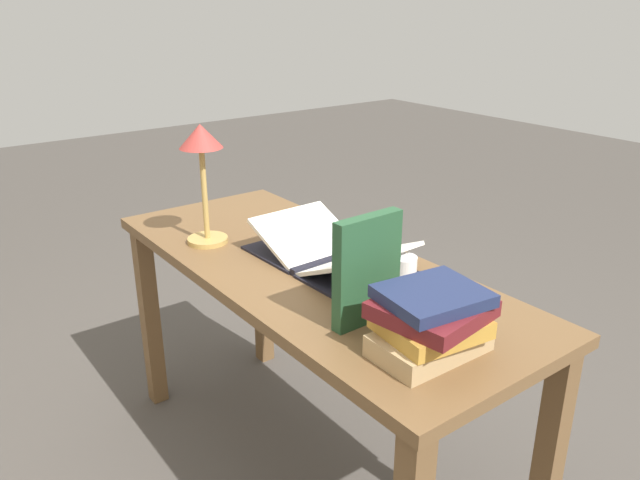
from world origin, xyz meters
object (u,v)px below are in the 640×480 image
object	(u,v)px
open_book	(331,253)
book_standing_upright	(367,270)
book_stack_tall	(431,322)
coffee_mug	(403,270)
reading_lamp	(202,156)

from	to	relation	value
open_book	book_standing_upright	size ratio (longest dim) A/B	2.00
book_stack_tall	coffee_mug	distance (m)	0.37
reading_lamp	coffee_mug	bearing A→B (deg)	-154.56
book_stack_tall	reading_lamp	bearing A→B (deg)	5.02
book_stack_tall	reading_lamp	distance (m)	0.94
book_standing_upright	reading_lamp	bearing A→B (deg)	4.11
open_book	book_stack_tall	world-z (taller)	book_stack_tall
open_book	reading_lamp	world-z (taller)	reading_lamp
open_book	reading_lamp	xyz separation A→B (m)	(0.38, 0.22, 0.26)
open_book	coffee_mug	distance (m)	0.24
book_stack_tall	book_standing_upright	xyz separation A→B (m)	(0.20, 0.02, 0.06)
open_book	book_standing_upright	world-z (taller)	book_standing_upright
book_stack_tall	coffee_mug	bearing A→B (deg)	-34.96
reading_lamp	coffee_mug	distance (m)	0.72
reading_lamp	open_book	bearing A→B (deg)	-150.49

